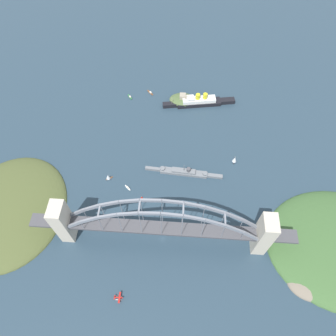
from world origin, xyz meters
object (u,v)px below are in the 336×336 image
Objects in this scene: seaplane_taxiing_near_bridge at (119,298)px; small_boat_0 at (150,93)px; harbor_arch_bridge at (162,227)px; ocean_liner at (199,101)px; small_boat_1 at (235,159)px; small_boat_3 at (130,97)px; fort_island_mid_harbor at (183,100)px; small_boat_4 at (128,188)px; naval_cruiser at (184,172)px; channel_marker_buoy at (142,197)px; small_boat_2 at (108,177)px.

small_boat_0 is (1.82, 262.50, -1.10)m from seaplane_taxiing_near_bridge.
ocean_liner is at bearing 79.93° from harbor_arch_bridge.
small_boat_1 is 1.08× the size of small_boat_3.
fort_island_mid_harbor is 252.54m from seaplane_taxiing_near_bridge.
harbor_arch_bridge reaches higher than small_boat_1.
naval_cruiser is at bearing 21.08° from small_boat_4.
fort_island_mid_harbor is (-6.61, 112.23, 1.90)m from naval_cruiser.
fort_island_mid_harbor is 3.61× the size of small_boat_3.
harbor_arch_bridge reaches higher than ocean_liner.
small_boat_1 is 165.48m from small_boat_3.
harbor_arch_bridge reaches higher than fort_island_mid_harbor.
channel_marker_buoy is at bearing -142.24° from naval_cruiser.
naval_cruiser reaches higher than small_boat_3.
ocean_liner reaches higher than small_boat_2.
small_boat_4 is (22.98, -10.47, -3.18)m from small_boat_2.
seaplane_taxiing_near_bridge is at bearing -85.98° from small_boat_4.
seaplane_taxiing_near_bridge is at bearing -105.45° from ocean_liner.
small_boat_0 is at bearing 86.29° from small_boat_4.
fort_island_mid_harbor is 146.98m from small_boat_2.
channel_marker_buoy is (39.52, -21.27, -2.89)m from small_boat_2.
small_boat_3 is at bearing 176.60° from fort_island_mid_harbor.
seaplane_taxiing_near_bridge is (-46.17, -248.27, -2.60)m from fort_island_mid_harbor.
seaplane_taxiing_near_bridge reaches higher than small_boat_4.
seaplane_taxiing_near_bridge is 0.99× the size of small_boat_3.
channel_marker_buoy is (-59.29, -143.87, -3.96)m from ocean_liner.
ocean_liner is at bearing 82.14° from naval_cruiser.
small_boat_3 is (-59.17, 195.17, -29.00)m from harbor_arch_bridge.
harbor_arch_bridge is at bearing -59.89° from channel_marker_buoy.
small_boat_4 is 19.76m from channel_marker_buoy.
small_boat_0 is 0.92× the size of small_boat_1.
small_boat_0 is 3.48× the size of channel_marker_buoy.
ocean_liner reaches higher than small_boat_3.
small_boat_1 reaches higher than small_boat_3.
harbor_arch_bridge is 75.46m from small_boat_4.
naval_cruiser is (-15.14, -109.67, -2.40)m from ocean_liner.
seaplane_taxiing_near_bridge is 1.11× the size of small_boat_2.
small_boat_3 is at bearing 87.27° from small_boat_2.
small_boat_1 is at bearing 28.13° from channel_marker_buoy.
naval_cruiser is 12.34× the size of small_boat_4.
small_boat_4 is at bearing 127.45° from harbor_arch_bridge.
fort_island_mid_harbor reaches higher than channel_marker_buoy.
channel_marker_buoy is (6.82, -160.66, 0.25)m from small_boat_0.
small_boat_1 is at bearing 20.17° from small_boat_4.
small_boat_4 is at bearing -24.50° from small_boat_2.
small_boat_1 is at bearing 52.68° from harbor_arch_bridge.
fort_island_mid_harbor is at bearing -3.40° from small_boat_3.
harbor_arch_bridge is at bearing -93.51° from fort_island_mid_harbor.
channel_marker_buoy is (-44.15, -34.20, -1.55)m from naval_cruiser.
seaplane_taxiing_near_bridge reaches higher than small_boat_0.
harbor_arch_bridge is at bearing -103.10° from naval_cruiser.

